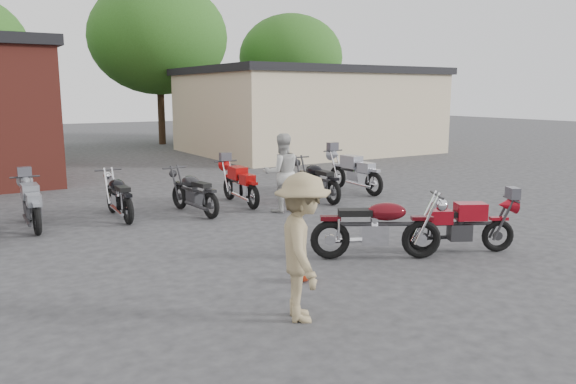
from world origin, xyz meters
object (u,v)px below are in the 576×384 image
vintage_motorcycle (379,223)px  row_bike_5 (316,178)px  person_light (282,173)px  row_bike_4 (240,182)px  row_bike_6 (354,170)px  sportbike (464,223)px  row_bike_2 (119,194)px  row_bike_1 (31,202)px  helmet (303,274)px  row_bike_3 (193,190)px  person_tan (303,247)px

vintage_motorcycle → row_bike_5: (2.04, 4.76, -0.03)m
person_light → row_bike_4: (-0.43, 1.28, -0.35)m
vintage_motorcycle → row_bike_6: vintage_motorcycle is taller
row_bike_5 → sportbike: bearing=175.9°
row_bike_2 → row_bike_6: row_bike_6 is taller
row_bike_2 → person_light: bearing=-109.9°
row_bike_1 → row_bike_2: (1.74, -0.01, 0.01)m
helmet → vintage_motorcycle: bearing=10.1°
row_bike_1 → row_bike_3: (3.31, -0.42, 0.01)m
person_light → row_bike_1: person_light is taller
vintage_motorcycle → row_bike_1: 6.99m
sportbike → helmet: bearing=-155.5°
row_bike_1 → row_bike_4: (4.68, -0.01, 0.02)m
person_tan → row_bike_4: size_ratio=0.94×
row_bike_4 → helmet: bearing=164.6°
person_tan → row_bike_2: 6.74m
vintage_motorcycle → row_bike_1: size_ratio=1.13×
person_light → vintage_motorcycle: bearing=95.7°
row_bike_1 → row_bike_6: bearing=-90.2°
helmet → person_light: size_ratio=0.13×
row_bike_4 → row_bike_3: bearing=109.3°
sportbike → person_light: 4.60m
row_bike_3 → row_bike_6: row_bike_6 is taller
sportbike → person_tan: (-3.90, -0.94, 0.38)m
row_bike_2 → row_bike_1: bearing=90.7°
row_bike_5 → helmet: bearing=145.8°
vintage_motorcycle → person_light: person_light is taller
row_bike_3 → sportbike: bearing=-161.5°
vintage_motorcycle → row_bike_3: bearing=134.3°
vintage_motorcycle → person_tan: bearing=-119.6°
row_bike_1 → row_bike_4: 4.68m
row_bike_1 → row_bike_3: row_bike_3 is taller
person_light → row_bike_1: 5.29m
row_bike_2 → row_bike_4: (2.94, -0.00, 0.01)m
row_bike_6 → row_bike_3: bearing=90.8°
row_bike_1 → row_bike_6: (8.13, -0.13, 0.07)m
row_bike_3 → row_bike_5: (3.28, -0.12, 0.02)m
vintage_motorcycle → row_bike_5: 5.18m
person_light → row_bike_3: person_light is taller
sportbike → row_bike_2: (-4.28, 5.78, 0.02)m
helmet → row_bike_3: size_ratio=0.12×
vintage_motorcycle → row_bike_6: 6.29m
row_bike_5 → vintage_motorcycle: bearing=158.9°
sportbike → row_bike_6: (2.11, 5.65, 0.08)m
row_bike_4 → sportbike: bearing=-164.4°
row_bike_2 → row_bike_3: same height
row_bike_2 → row_bike_6: 6.39m
helmet → row_bike_3: 5.22m
vintage_motorcycle → helmet: (-1.67, -0.30, -0.49)m
helmet → person_light: bearing=62.6°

